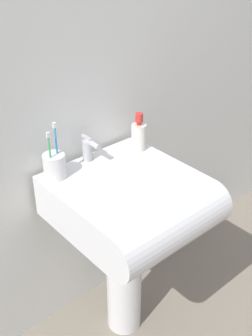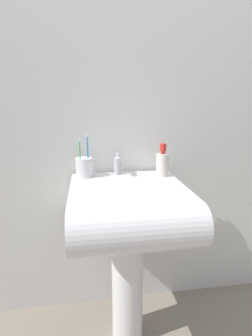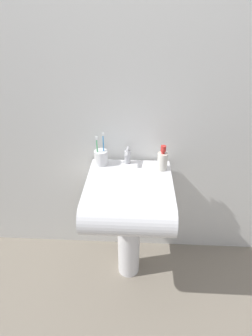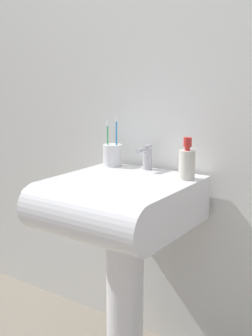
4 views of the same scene
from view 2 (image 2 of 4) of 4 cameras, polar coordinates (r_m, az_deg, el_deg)
ground_plane at (r=1.61m, az=0.30°, el=-32.27°), size 6.00×6.00×0.00m
wall_back at (r=1.38m, az=-1.51°, el=15.56°), size 5.00×0.05×2.40m
sink_pedestal at (r=1.40m, az=0.32°, el=-23.34°), size 0.15×0.15×0.63m
sink_basin at (r=1.14m, az=0.86°, el=-9.06°), size 0.51×0.56×0.17m
faucet at (r=1.33m, az=-1.80°, el=0.91°), size 0.04×0.11×0.11m
toothbrush_cup at (r=1.31m, az=-9.03°, el=0.24°), size 0.08×0.08×0.22m
soap_bottle at (r=1.31m, az=7.95°, el=1.01°), size 0.06×0.06×0.16m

